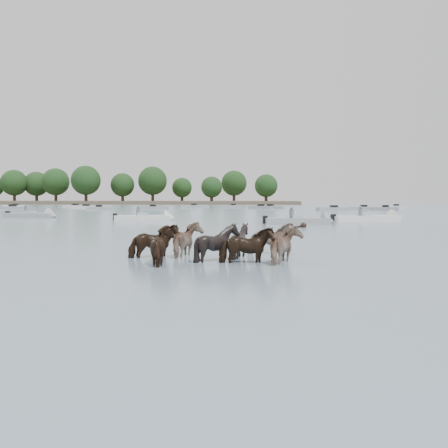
{
  "coord_description": "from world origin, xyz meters",
  "views": [
    {
      "loc": [
        0.38,
        -14.11,
        2.0
      ],
      "look_at": [
        -1.17,
        2.95,
        1.1
      ],
      "focal_mm": 39.88,
      "sensor_mm": 36.0,
      "label": 1
    }
  ],
  "objects": [
    {
      "name": "pony_herd",
      "position": [
        -1.2,
        1.91,
        0.44
      ],
      "size": [
        6.02,
        4.32,
        1.49
      ],
      "color": "black",
      "rests_on": "ground"
    },
    {
      "name": "motorboat_a",
      "position": [
        -9.99,
        28.99,
        0.23
      ],
      "size": [
        5.49,
        2.46,
        1.92
      ],
      "rotation": [
        0.0,
        0.0,
        0.17
      ],
      "color": "silver",
      "rests_on": "ground"
    },
    {
      "name": "motorboat_c",
      "position": [
        9.39,
        29.8,
        0.22
      ],
      "size": [
        6.8,
        4.18,
        1.92
      ],
      "rotation": [
        0.0,
        0.0,
        0.42
      ],
      "color": "silver",
      "rests_on": "ground"
    },
    {
      "name": "distant_flotilla",
      "position": [
        -0.01,
        76.8,
        0.26
      ],
      "size": [
        107.45,
        25.19,
        0.93
      ],
      "color": "silver",
      "rests_on": "ground"
    },
    {
      "name": "shoreline",
      "position": [
        -70.0,
        150.0,
        0.5
      ],
      "size": [
        160.0,
        30.0,
        1.0
      ],
      "primitive_type": "cube",
      "color": "#4C4233",
      "rests_on": "ground"
    },
    {
      "name": "motorboat_b",
      "position": [
        3.26,
        24.33,
        0.23
      ],
      "size": [
        5.61,
        2.39,
        1.92
      ],
      "rotation": [
        0.0,
        0.0,
        0.15
      ],
      "color": "gray",
      "rests_on": "ground"
    },
    {
      "name": "treeline",
      "position": [
        -67.07,
        150.04,
        6.77
      ],
      "size": [
        146.23,
        24.22,
        12.48
      ],
      "color": "#382619",
      "rests_on": "ground"
    },
    {
      "name": "ground",
      "position": [
        0.0,
        0.0,
        0.0
      ],
      "size": [
        400.0,
        400.0,
        0.0
      ],
      "primitive_type": "plane",
      "color": "slate",
      "rests_on": "ground"
    },
    {
      "name": "swimming_pony",
      "position": [
        2.67,
        19.96,
        0.1
      ],
      "size": [
        0.72,
        0.44,
        0.44
      ],
      "color": "black",
      "rests_on": "ground"
    },
    {
      "name": "motorboat_f",
      "position": [
        -23.06,
        34.21,
        0.23
      ],
      "size": [
        5.86,
        2.36,
        1.92
      ],
      "rotation": [
        0.0,
        0.0,
        -0.14
      ],
      "color": "gray",
      "rests_on": "ground"
    }
  ]
}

